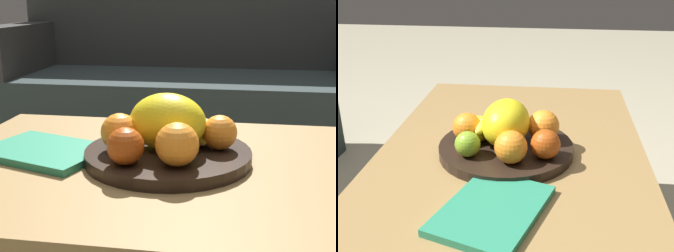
{
  "view_description": "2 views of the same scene",
  "coord_description": "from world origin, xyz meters",
  "views": [
    {
      "loc": [
        0.12,
        -0.89,
        0.74
      ],
      "look_at": [
        -0.03,
        0.01,
        0.48
      ],
      "focal_mm": 50.01,
      "sensor_mm": 36.0,
      "label": 1
    },
    {
      "loc": [
        -1.0,
        -0.1,
        0.9
      ],
      "look_at": [
        -0.03,
        0.01,
        0.48
      ],
      "focal_mm": 45.09,
      "sensor_mm": 36.0,
      "label": 2
    }
  ],
  "objects": [
    {
      "name": "coffee_table",
      "position": [
        0.0,
        0.0,
        0.37
      ],
      "size": [
        1.05,
        0.69,
        0.41
      ],
      "color": "olive",
      "rests_on": "ground_plane"
    },
    {
      "name": "orange_left",
      "position": [
        -0.02,
        0.12,
        0.47
      ],
      "size": [
        0.08,
        0.08,
        0.08
      ],
      "primitive_type": "sphere",
      "color": "orange",
      "rests_on": "fruit_bowl"
    },
    {
      "name": "fruit_bowl",
      "position": [
        -0.03,
        0.01,
        0.42
      ],
      "size": [
        0.34,
        0.34,
        0.03
      ],
      "primitive_type": "cylinder",
      "color": "black",
      "rests_on": "coffee_table"
    },
    {
      "name": "orange_right",
      "position": [
        0.0,
        -0.08,
        0.48
      ],
      "size": [
        0.08,
        0.08,
        0.08
      ],
      "primitive_type": "sphere",
      "color": "orange",
      "rests_on": "fruit_bowl"
    },
    {
      "name": "apple_left",
      "position": [
        -0.1,
        -0.09,
        0.47
      ],
      "size": [
        0.07,
        0.07,
        0.07
      ],
      "primitive_type": "sphere",
      "color": "#AD4512",
      "rests_on": "fruit_bowl"
    },
    {
      "name": "magazine",
      "position": [
        -0.3,
        0.01,
        0.42
      ],
      "size": [
        0.29,
        0.25,
        0.02
      ],
      "primitive_type": "cube",
      "rotation": [
        0.0,
        0.0,
        -0.32
      ],
      "color": "#298460",
      "rests_on": "coffee_table"
    },
    {
      "name": "apple_front",
      "position": [
        -0.11,
        0.1,
        0.47
      ],
      "size": [
        0.06,
        0.06,
        0.06
      ],
      "primitive_type": "sphere",
      "color": "#79A526",
      "rests_on": "fruit_bowl"
    },
    {
      "name": "orange_front",
      "position": [
        0.07,
        0.03,
        0.47
      ],
      "size": [
        0.07,
        0.07,
        0.07
      ],
      "primitive_type": "sphere",
      "color": "orange",
      "rests_on": "fruit_bowl"
    },
    {
      "name": "couch",
      "position": [
        -0.15,
        1.27,
        0.3
      ],
      "size": [
        1.7,
        0.7,
        0.9
      ],
      "color": "#252F2F",
      "rests_on": "ground_plane"
    },
    {
      "name": "banana_bunch",
      "position": [
        -0.0,
        0.07,
        0.46
      ],
      "size": [
        0.16,
        0.15,
        0.06
      ],
      "color": "yellow",
      "rests_on": "fruit_bowl"
    },
    {
      "name": "melon_large_front",
      "position": [
        -0.03,
        0.01,
        0.49
      ],
      "size": [
        0.18,
        0.14,
        0.12
      ],
      "primitive_type": "ellipsoid",
      "rotation": [
        0.0,
        0.0,
        -0.15
      ],
      "color": "yellow",
      "rests_on": "fruit_bowl"
    },
    {
      "name": "orange_back",
      "position": [
        -0.13,
        -0.01,
        0.47
      ],
      "size": [
        0.08,
        0.08,
        0.08
      ],
      "primitive_type": "sphere",
      "color": "orange",
      "rests_on": "fruit_bowl"
    }
  ]
}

